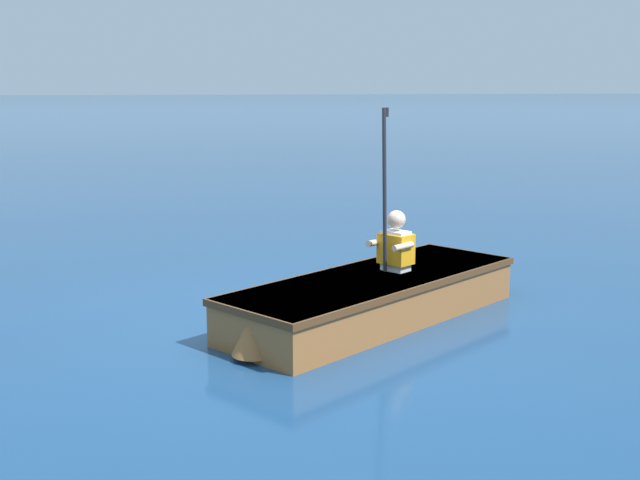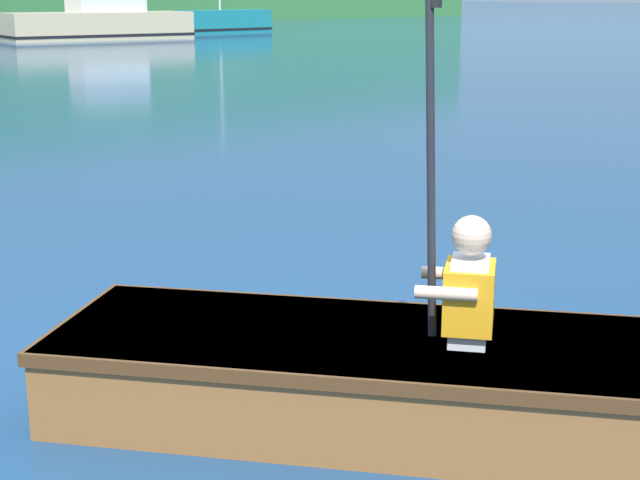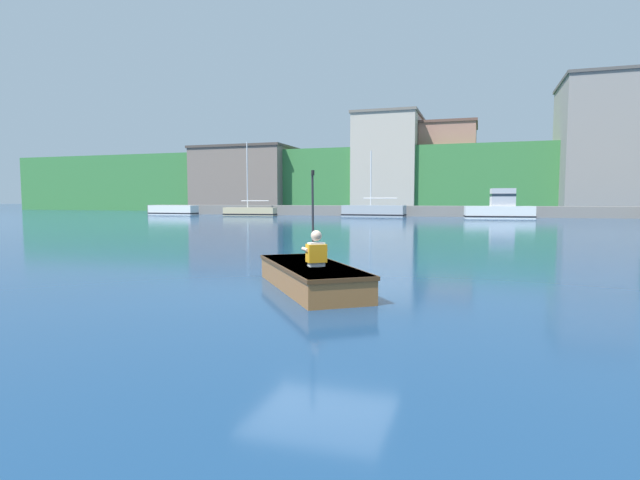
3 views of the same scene
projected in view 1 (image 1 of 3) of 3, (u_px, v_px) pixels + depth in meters
ground_plane at (281, 327)px, 7.05m from camera, size 300.00×300.00×0.00m
rowboat_foreground at (371, 296)px, 7.21m from camera, size 2.64×3.12×0.41m
person_paddler at (395, 242)px, 7.36m from camera, size 0.45×0.45×1.50m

